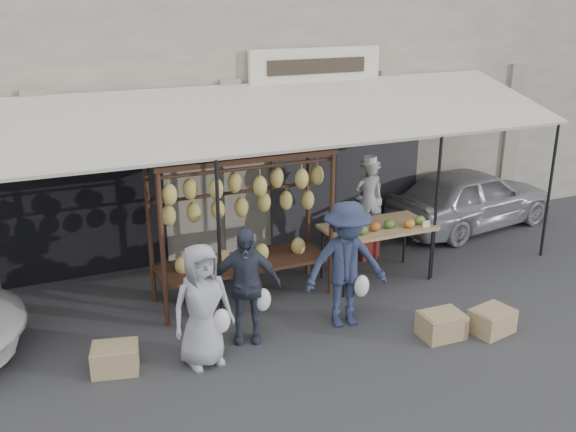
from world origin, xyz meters
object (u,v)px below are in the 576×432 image
vendor_right (369,198)px  customer_mid (245,285)px  sedan (471,198)px  crate_far (115,358)px  customer_left (202,306)px  banana_rack (242,198)px  crate_near_a (441,325)px  vendor_left (368,199)px  customer_right (346,265)px  produce_table (379,228)px  crate_near_b (492,321)px

vendor_right → customer_mid: size_ratio=0.75×
sedan → crate_far: bearing=99.6°
customer_left → customer_mid: (0.67, 0.33, 0.00)m
banana_rack → crate_near_a: (2.00, -2.11, -1.40)m
vendor_left → customer_left: bearing=41.7°
customer_left → sedan: size_ratio=0.44×
banana_rack → sedan: size_ratio=0.74×
customer_mid → customer_right: (1.38, -0.16, 0.10)m
vendor_left → customer_mid: size_ratio=0.84×
customer_mid → crate_far: size_ratio=2.87×
produce_table → customer_left: customer_left is taller
customer_mid → crate_near_a: customer_mid is taller
banana_rack → customer_left: banana_rack is taller
customer_mid → crate_near_b: 3.34m
customer_right → crate_far: bearing=-173.4°
customer_mid → sedan: 5.91m
banana_rack → crate_near_b: (2.69, -2.28, -1.41)m
produce_table → vendor_right: 1.07m
banana_rack → produce_table: banana_rack is taller
customer_mid → crate_far: (-1.70, -0.07, -0.62)m
vendor_right → crate_far: vendor_right is taller
vendor_right → crate_near_a: size_ratio=2.10×
vendor_right → customer_left: 4.22m
crate_near_b → crate_far: 4.90m
crate_near_a → customer_right: bearing=140.8°
customer_right → sedan: (4.06, 2.45, -0.28)m
crate_near_a → crate_far: bearing=167.5°
banana_rack → customer_mid: bearing=-108.9°
produce_table → vendor_right: (0.39, 0.98, 0.16)m
banana_rack → customer_mid: banana_rack is taller
vendor_left → sedan: 2.70m
produce_table → customer_right: size_ratio=0.96×
vendor_right → customer_left: bearing=19.6°
sedan → vendor_right: bearing=90.6°
customer_left → crate_far: (-1.03, 0.26, -0.62)m
crate_near_b → crate_far: (-4.78, 1.08, -0.00)m
customer_right → crate_near_b: (1.70, -0.99, -0.72)m
crate_near_b → vendor_left: bearing=94.7°
customer_right → sedan: bearing=39.3°
crate_far → crate_near_b: bearing=-12.7°
vendor_left → customer_right: bearing=63.7°
crate_far → crate_near_a: bearing=-12.5°
banana_rack → sedan: 5.27m
vendor_right → vendor_left: bearing=42.7°
customer_left → produce_table: bearing=13.7°
vendor_right → crate_far: bearing=10.9°
customer_right → vendor_right: bearing=61.0°
customer_left → crate_far: customer_left is taller
sedan → customer_left: bearing=104.5°
vendor_right → crate_near_b: (0.15, -3.03, -0.87)m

